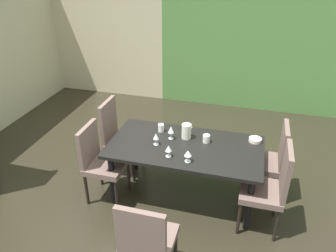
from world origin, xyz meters
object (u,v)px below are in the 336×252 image
(chair_right_far, at_px, (270,158))
(wine_glass_near_shelf, at_px, (169,149))
(chair_head_near, at_px, (146,240))
(cup_east, at_px, (206,139))
(serving_bowl_corner, at_px, (255,140))
(cup_center, at_px, (161,128))
(wine_glass_west, at_px, (156,137))
(pitcher_south, at_px, (186,131))
(wine_glass_left, at_px, (188,154))
(dining_table, at_px, (185,151))
(chair_right_near, at_px, (271,186))
(chair_left_near, at_px, (100,159))
(chair_left_far, at_px, (118,135))
(wine_glass_front, at_px, (171,130))

(chair_right_far, height_order, wine_glass_near_shelf, chair_right_far)
(chair_head_near, bearing_deg, cup_east, 79.49)
(chair_right_far, bearing_deg, wine_glass_near_shelf, 116.31)
(chair_head_near, bearing_deg, wine_glass_near_shelf, 94.60)
(serving_bowl_corner, relative_size, cup_center, 1.53)
(chair_head_near, height_order, cup_center, chair_head_near)
(wine_glass_west, distance_m, pitcher_south, 0.38)
(wine_glass_left, relative_size, cup_east, 1.44)
(wine_glass_west, height_order, serving_bowl_corner, wine_glass_west)
(dining_table, distance_m, wine_glass_left, 0.36)
(chair_right_near, distance_m, serving_bowl_corner, 0.64)
(chair_head_near, bearing_deg, cup_center, 101.70)
(pitcher_south, bearing_deg, wine_glass_left, -75.65)
(wine_glass_left, bearing_deg, serving_bowl_corner, 42.08)
(dining_table, distance_m, chair_left_near, 1.01)
(chair_left_near, bearing_deg, chair_right_far, 106.01)
(chair_right_near, bearing_deg, wine_glass_near_shelf, 89.37)
(dining_table, distance_m, chair_left_far, 1.01)
(wine_glass_west, xyz_separation_m, wine_glass_left, (0.42, -0.24, -0.01))
(chair_right_near, distance_m, chair_left_near, 1.93)
(dining_table, bearing_deg, chair_right_near, -15.93)
(wine_glass_left, bearing_deg, cup_east, 74.40)
(wine_glass_near_shelf, distance_m, wine_glass_left, 0.22)
(wine_glass_west, bearing_deg, chair_left_near, -161.38)
(chair_head_near, distance_m, chair_left_far, 1.81)
(chair_right_far, distance_m, cup_east, 0.79)
(chair_head_near, relative_size, cup_east, 10.38)
(chair_left_far, distance_m, chair_left_near, 0.55)
(chair_right_near, xyz_separation_m, chair_left_near, (-1.93, 0.00, -0.02))
(wine_glass_near_shelf, xyz_separation_m, wine_glass_west, (-0.20, 0.20, 0.00))
(wine_glass_near_shelf, distance_m, wine_glass_front, 0.38)
(chair_head_near, bearing_deg, chair_left_near, 132.40)
(chair_right_near, distance_m, wine_glass_near_shelf, 1.13)
(chair_left_far, bearing_deg, chair_head_near, 30.64)
(chair_right_far, bearing_deg, serving_bowl_corner, 81.49)
(wine_glass_near_shelf, bearing_deg, chair_right_far, 26.31)
(chair_left_far, bearing_deg, wine_glass_near_shelf, 57.21)
(chair_head_near, xyz_separation_m, wine_glass_near_shelf, (-0.08, 1.01, 0.28))
(dining_table, height_order, chair_right_near, chair_right_near)
(chair_left_far, bearing_deg, wine_glass_left, 61.44)
(dining_table, height_order, chair_left_near, chair_left_near)
(wine_glass_left, bearing_deg, chair_left_near, 178.65)
(chair_left_near, distance_m, cup_east, 1.27)
(chair_right_far, bearing_deg, cup_center, 91.35)
(chair_left_near, bearing_deg, wine_glass_west, 108.62)
(dining_table, bearing_deg, wine_glass_west, -169.10)
(dining_table, distance_m, chair_right_near, 1.01)
(wine_glass_left, height_order, pitcher_south, pitcher_south)
(wine_glass_west, height_order, pitcher_south, pitcher_south)
(chair_right_near, relative_size, wine_glass_west, 7.03)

